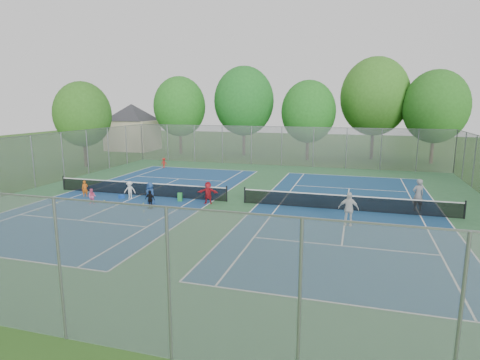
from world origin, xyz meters
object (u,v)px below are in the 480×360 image
object	(u,v)px
net_left	(140,189)
ball_crate	(122,197)
ball_hopper	(180,197)
net_right	(347,203)
instructor	(418,195)

from	to	relation	value
net_left	ball_crate	size ratio (longest dim) A/B	42.37
ball_crate	ball_hopper	bearing A→B (deg)	5.93
net_right	instructor	distance (m)	4.24
net_left	instructor	world-z (taller)	instructor
net_left	ball_crate	bearing A→B (deg)	-122.38
net_right	instructor	bearing A→B (deg)	15.17
ball_hopper	instructor	world-z (taller)	instructor
net_right	instructor	xyz separation A→B (m)	(4.07, 1.10, 0.52)
ball_hopper	ball_crate	bearing A→B (deg)	-174.07
instructor	ball_hopper	bearing A→B (deg)	-14.17
ball_hopper	instructor	xyz separation A→B (m)	(14.68, 1.85, 0.70)
ball_crate	net_right	bearing A→B (deg)	4.56
net_left	ball_crate	xyz separation A→B (m)	(-0.75, -1.18, -0.32)
net_right	net_left	bearing A→B (deg)	180.00
net_right	instructor	size ratio (longest dim) A/B	6.60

